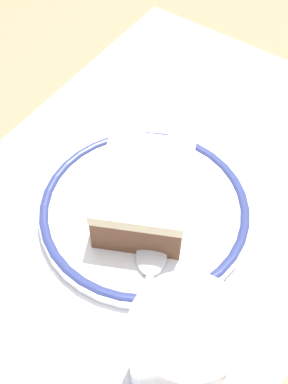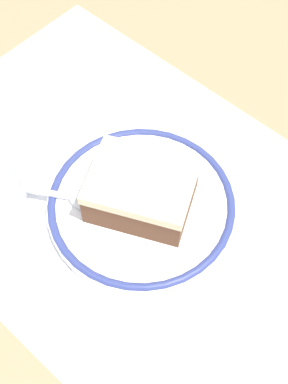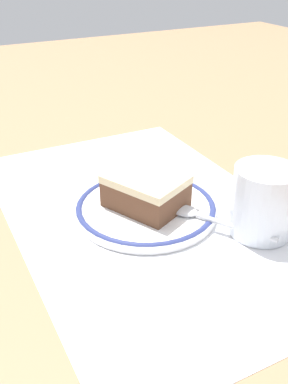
{
  "view_description": "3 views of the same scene",
  "coord_description": "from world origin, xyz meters",
  "px_view_note": "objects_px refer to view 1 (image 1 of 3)",
  "views": [
    {
      "loc": [
        0.25,
        0.17,
        0.43
      ],
      "look_at": [
        -0.0,
        -0.0,
        0.03
      ],
      "focal_mm": 54.71,
      "sensor_mm": 36.0,
      "label": 1
    },
    {
      "loc": [
        -0.19,
        0.2,
        0.48
      ],
      "look_at": [
        -0.0,
        -0.0,
        0.03
      ],
      "focal_mm": 51.44,
      "sensor_mm": 36.0,
      "label": 2
    },
    {
      "loc": [
        0.45,
        -0.24,
        0.32
      ],
      "look_at": [
        -0.0,
        -0.0,
        0.03
      ],
      "focal_mm": 41.95,
      "sensor_mm": 36.0,
      "label": 3
    }
  ],
  "objects_px": {
    "cake_slice": "(141,188)",
    "spoon": "(150,283)",
    "cup": "(185,355)",
    "plate": "(144,209)"
  },
  "relations": [
    {
      "from": "cake_slice",
      "to": "cup",
      "type": "distance_m",
      "value": 0.15
    },
    {
      "from": "spoon",
      "to": "plate",
      "type": "bearing_deg",
      "value": -142.11
    },
    {
      "from": "plate",
      "to": "spoon",
      "type": "xyz_separation_m",
      "value": [
        0.06,
        0.05,
        0.01
      ]
    },
    {
      "from": "plate",
      "to": "spoon",
      "type": "bearing_deg",
      "value": 37.89
    },
    {
      "from": "plate",
      "to": "cake_slice",
      "type": "relative_size",
      "value": 1.56
    },
    {
      "from": "cup",
      "to": "plate",
      "type": "bearing_deg",
      "value": -134.57
    },
    {
      "from": "cup",
      "to": "spoon",
      "type": "bearing_deg",
      "value": -126.39
    },
    {
      "from": "spoon",
      "to": "cup",
      "type": "relative_size",
      "value": 1.52
    },
    {
      "from": "plate",
      "to": "cup",
      "type": "bearing_deg",
      "value": 45.43
    },
    {
      "from": "cake_slice",
      "to": "spoon",
      "type": "xyz_separation_m",
      "value": [
        0.06,
        0.05,
        -0.02
      ]
    }
  ]
}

